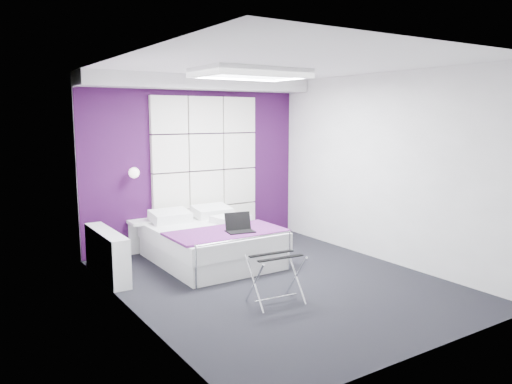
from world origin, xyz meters
TOP-DOWN VIEW (x-y plane):
  - floor at (0.00, 0.00)m, footprint 4.40×4.40m
  - ceiling at (0.00, 0.00)m, footprint 4.40×4.40m
  - wall_back at (0.00, 2.20)m, footprint 3.60×0.00m
  - wall_left at (-1.80, 0.00)m, footprint 0.00×4.40m
  - wall_right at (1.80, 0.00)m, footprint 0.00×4.40m
  - accent_wall at (0.00, 2.19)m, footprint 3.58×0.02m
  - soffit at (0.00, 1.95)m, footprint 3.58×0.50m
  - headboard at (0.15, 2.14)m, footprint 1.80×0.08m
  - skylight at (0.00, 0.60)m, footprint 1.36×0.86m
  - wall_lamp at (-1.05, 2.06)m, footprint 0.15×0.15m
  - radiator at (-1.69, 1.30)m, footprint 0.22×1.20m
  - bed at (-0.27, 1.22)m, footprint 1.52×1.83m
  - nightstand at (-0.94, 2.02)m, footprint 0.41×0.32m
  - luggage_rack at (-0.41, -0.56)m, footprint 0.54×0.40m
  - laptop at (-0.14, 0.68)m, footprint 0.35×0.25m

SIDE VIEW (x-z plane):
  - floor at x=0.00m, z-range 0.00..0.00m
  - luggage_rack at x=-0.41m, z-range 0.00..0.53m
  - bed at x=-0.27m, z-range -0.05..0.60m
  - radiator at x=-1.69m, z-range 0.00..0.60m
  - nightstand at x=-0.94m, z-range 0.47..0.52m
  - laptop at x=-0.14m, z-range 0.45..0.70m
  - headboard at x=0.15m, z-range 0.02..2.32m
  - wall_lamp at x=-1.05m, z-range 1.15..1.29m
  - wall_left at x=-1.80m, z-range -0.90..3.50m
  - wall_right at x=1.80m, z-range -0.90..3.50m
  - accent_wall at x=0.00m, z-range 0.01..2.59m
  - wall_back at x=0.00m, z-range -0.50..3.10m
  - soffit at x=0.00m, z-range 2.40..2.60m
  - skylight at x=0.00m, z-range 2.49..2.61m
  - ceiling at x=0.00m, z-range 2.60..2.60m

